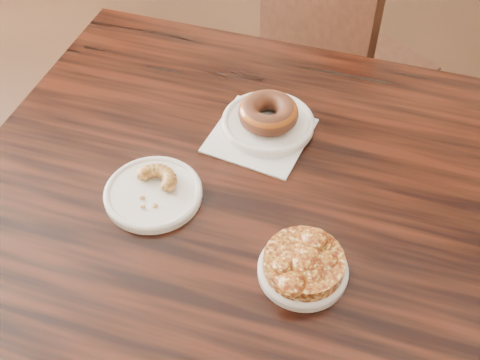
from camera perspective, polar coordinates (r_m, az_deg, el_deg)
The scene contains 10 objects.
floor at distance 1.79m, azimuth -3.30°, elevation -11.56°, with size 5.00×5.00×0.00m, color black.
cafe_table at distance 1.34m, azimuth -0.70°, elevation -12.50°, with size 0.97×0.97×0.75m, color black.
chair_far at distance 1.83m, azimuth 10.20°, elevation 10.44°, with size 0.42×0.42×0.90m, color black, non-canonical shape.
napkin at distance 1.14m, azimuth 1.91°, elevation 4.25°, with size 0.17×0.17×0.00m, color white.
plate_donut at distance 1.16m, azimuth 2.66°, elevation 5.42°, with size 0.18×0.18×0.01m, color white.
plate_cruller at distance 1.05m, azimuth -8.23°, elevation -1.30°, with size 0.17×0.17×0.01m, color white.
plate_fritter at distance 0.95m, azimuth 5.97°, elevation -8.54°, with size 0.14×0.14×0.01m, color silver.
glazed_donut at distance 1.14m, azimuth 2.70°, elevation 6.39°, with size 0.11×0.11×0.04m, color #934815.
apple_fritter at distance 0.92m, azimuth 6.09°, elevation -7.63°, with size 0.17×0.17×0.04m, color #4C1408, non-canonical shape.
cruller_fragment at distance 1.03m, azimuth -8.33°, elevation -0.65°, with size 0.09×0.09×0.02m, color brown, non-canonical shape.
Camera 1 is at (0.54, -0.74, 1.54)m, focal length 45.00 mm.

